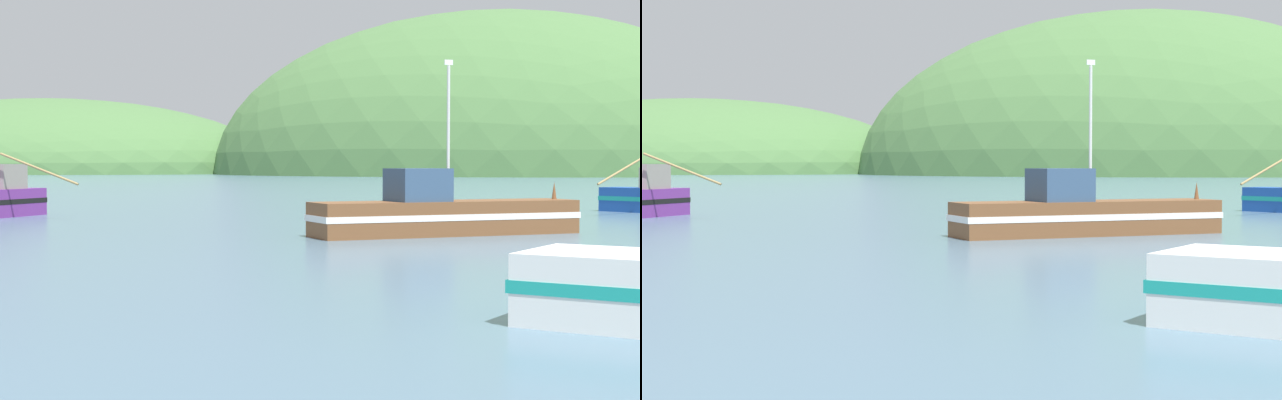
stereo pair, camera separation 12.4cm
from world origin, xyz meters
TOP-DOWN VIEW (x-y plane):
  - hill_mid_left at (-3.46, 247.82)m, footprint 148.09×118.47m
  - hill_far_center at (-137.86, 257.00)m, footprint 145.22×116.17m
  - fishing_boat_brown at (10.22, 28.68)m, footprint 10.22×8.16m

SIDE VIEW (x-z plane):
  - hill_mid_left at x=-3.46m, z-range -42.38..42.38m
  - hill_far_center at x=-137.86m, z-range -22.57..22.57m
  - fishing_boat_brown at x=10.22m, z-range -2.56..4.23m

